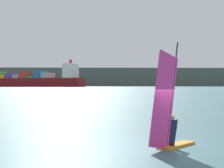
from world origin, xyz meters
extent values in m
plane|color=#386066|center=(0.00, 0.00, 0.00)|extent=(4000.00, 4000.00, 0.00)
cube|color=orange|center=(0.96, -0.03, 0.06)|extent=(2.18, 1.87, 0.12)
cylinder|color=black|center=(0.67, -0.26, 2.34)|extent=(0.84, 0.66, 4.45)
cube|color=#D8338C|center=(0.15, -0.66, 2.05)|extent=(1.79, 1.39, 4.16)
cylinder|color=black|center=(0.48, -0.41, 1.15)|extent=(1.15, 0.90, 0.04)
cylinder|color=#191E38|center=(0.69, -0.25, 0.65)|extent=(0.67, 0.62, 1.10)
sphere|color=tan|center=(0.69, -0.25, 1.29)|extent=(0.22, 0.22, 0.22)
cube|color=maroon|center=(-5.07, 520.88, 6.29)|extent=(143.85, 92.56, 12.58)
cube|color=silver|center=(44.35, 496.21, 22.70)|extent=(25.99, 32.14, 20.23)
cylinder|color=red|center=(44.35, 496.21, 35.81)|extent=(4.00, 4.00, 6.00)
cube|color=#99999E|center=(13.06, 511.83, 16.48)|extent=(21.49, 29.40, 7.80)
cube|color=#1E66AD|center=(2.99, 516.86, 17.78)|extent=(21.49, 29.40, 10.40)
cube|color=#2D8C47|center=(-7.09, 521.89, 13.88)|extent=(21.49, 29.40, 2.60)
cube|color=red|center=(-17.17, 526.92, 17.78)|extent=(21.49, 29.40, 10.40)
cube|color=#99999E|center=(-27.25, 531.95, 15.18)|extent=(21.49, 29.40, 5.20)
cube|color=#59388C|center=(-37.33, 536.98, 16.48)|extent=(21.49, 29.40, 7.80)
cube|color=gold|center=(-47.41, 542.02, 15.18)|extent=(21.49, 29.40, 5.20)
cube|color=#4C564C|center=(225.08, 926.62, 18.72)|extent=(1144.73, 675.81, 37.44)
camera|label=1|loc=(-5.07, -14.70, 2.68)|focal=57.50mm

